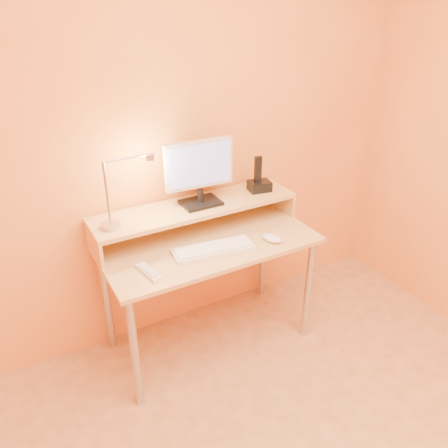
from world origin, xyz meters
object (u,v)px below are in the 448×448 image
lamp_base (111,225)px  keyboard (213,250)px  phone_dock (259,186)px  mouse (272,238)px  remote_control (148,272)px  monitor_panel (199,164)px

lamp_base → keyboard: lamp_base is taller
keyboard → phone_dock: bearing=37.6°
mouse → remote_control: bearing=153.2°
monitor_panel → keyboard: bearing=-98.6°
monitor_panel → remote_control: size_ratio=2.20×
monitor_panel → mouse: (0.28, -0.34, -0.38)m
monitor_panel → mouse: monitor_panel is taller
phone_dock → keyboard: phone_dock is taller
monitor_panel → phone_dock: monitor_panel is taller
lamp_base → mouse: bearing=-20.3°
phone_dock → remote_control: size_ratio=0.73×
keyboard → remote_control: 0.38m
keyboard → remote_control: (-0.38, -0.03, -0.00)m
lamp_base → phone_dock: bearing=1.8°
lamp_base → remote_control: size_ratio=0.56×
lamp_base → phone_dock: phone_dock is taller
lamp_base → mouse: (0.81, -0.30, -0.15)m
mouse → remote_control: (-0.72, 0.03, -0.01)m
monitor_panel → lamp_base: 0.58m
keyboard → lamp_base: bearing=161.4°
lamp_base → keyboard: (0.47, -0.23, -0.16)m
mouse → remote_control: 0.72m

